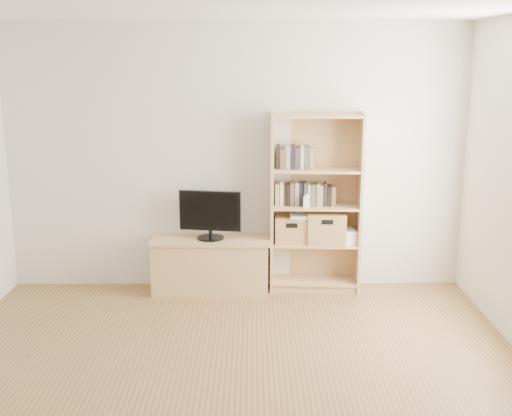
{
  "coord_description": "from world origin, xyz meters",
  "views": [
    {
      "loc": [
        0.16,
        -3.73,
        2.27
      ],
      "look_at": [
        0.19,
        1.9,
        0.94
      ],
      "focal_mm": 45.0,
      "sensor_mm": 36.0,
      "label": 1
    }
  ],
  "objects_px": {
    "laptop": "(308,215)",
    "baby_monitor": "(306,202)",
    "basket_left": "(291,229)",
    "television": "(210,215)",
    "basket_right": "(326,227)",
    "tv_stand": "(211,266)",
    "bookshelf": "(316,203)"
  },
  "relations": [
    {
      "from": "basket_left",
      "to": "laptop",
      "type": "relative_size",
      "value": 0.87
    },
    {
      "from": "baby_monitor",
      "to": "television",
      "type": "bearing_deg",
      "value": 174.83
    },
    {
      "from": "baby_monitor",
      "to": "basket_right",
      "type": "distance_m",
      "value": 0.35
    },
    {
      "from": "bookshelf",
      "to": "television",
      "type": "relative_size",
      "value": 2.93
    },
    {
      "from": "baby_monitor",
      "to": "basket_left",
      "type": "height_order",
      "value": "baby_monitor"
    },
    {
      "from": "basket_right",
      "to": "laptop",
      "type": "height_order",
      "value": "basket_right"
    },
    {
      "from": "bookshelf",
      "to": "television",
      "type": "bearing_deg",
      "value": -174.13
    },
    {
      "from": "tv_stand",
      "to": "baby_monitor",
      "type": "xyz_separation_m",
      "value": [
        0.93,
        -0.04,
        0.66
      ]
    },
    {
      "from": "television",
      "to": "basket_right",
      "type": "xyz_separation_m",
      "value": [
        1.13,
        0.04,
        -0.13
      ]
    },
    {
      "from": "basket_left",
      "to": "basket_right",
      "type": "bearing_deg",
      "value": -0.26
    },
    {
      "from": "tv_stand",
      "to": "bookshelf",
      "type": "height_order",
      "value": "bookshelf"
    },
    {
      "from": "bookshelf",
      "to": "basket_right",
      "type": "height_order",
      "value": "bookshelf"
    },
    {
      "from": "baby_monitor",
      "to": "laptop",
      "type": "relative_size",
      "value": 0.3
    },
    {
      "from": "tv_stand",
      "to": "bookshelf",
      "type": "xyz_separation_m",
      "value": [
        1.03,
        0.05,
        0.62
      ]
    },
    {
      "from": "television",
      "to": "laptop",
      "type": "relative_size",
      "value": 1.65
    },
    {
      "from": "baby_monitor",
      "to": "basket_right",
      "type": "bearing_deg",
      "value": 18.7
    },
    {
      "from": "basket_left",
      "to": "television",
      "type": "bearing_deg",
      "value": -173.01
    },
    {
      "from": "bookshelf",
      "to": "basket_right",
      "type": "bearing_deg",
      "value": -2.6
    },
    {
      "from": "tv_stand",
      "to": "baby_monitor",
      "type": "bearing_deg",
      "value": -0.9
    },
    {
      "from": "tv_stand",
      "to": "basket_right",
      "type": "bearing_deg",
      "value": 3.7
    },
    {
      "from": "television",
      "to": "basket_left",
      "type": "distance_m",
      "value": 0.81
    },
    {
      "from": "bookshelf",
      "to": "laptop",
      "type": "distance_m",
      "value": 0.14
    },
    {
      "from": "television",
      "to": "laptop",
      "type": "height_order",
      "value": "television"
    },
    {
      "from": "television",
      "to": "baby_monitor",
      "type": "relative_size",
      "value": 5.5
    },
    {
      "from": "television",
      "to": "basket_right",
      "type": "relative_size",
      "value": 1.63
    },
    {
      "from": "laptop",
      "to": "baby_monitor",
      "type": "bearing_deg",
      "value": -110.88
    },
    {
      "from": "television",
      "to": "laptop",
      "type": "xyz_separation_m",
      "value": [
        0.96,
        0.04,
        -0.01
      ]
    },
    {
      "from": "laptop",
      "to": "tv_stand",
      "type": "bearing_deg",
      "value": -178.03
    },
    {
      "from": "bookshelf",
      "to": "tv_stand",
      "type": "bearing_deg",
      "value": -174.13
    },
    {
      "from": "baby_monitor",
      "to": "basket_left",
      "type": "distance_m",
      "value": 0.34
    },
    {
      "from": "laptop",
      "to": "bookshelf",
      "type": "bearing_deg",
      "value": 7.15
    },
    {
      "from": "baby_monitor",
      "to": "basket_left",
      "type": "relative_size",
      "value": 0.34
    }
  ]
}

